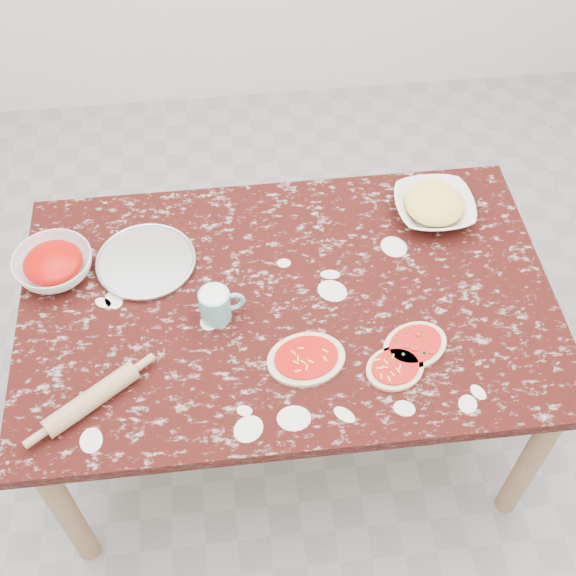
{
  "coord_description": "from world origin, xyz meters",
  "views": [
    {
      "loc": [
        -0.15,
        -1.33,
        2.49
      ],
      "look_at": [
        0.0,
        0.0,
        0.8
      ],
      "focal_mm": 45.61,
      "sensor_mm": 36.0,
      "label": 1
    }
  ],
  "objects_px": {
    "cheese_bowl": "(434,208)",
    "rolling_pin": "(92,399)",
    "sauce_bowl": "(54,266)",
    "flour_mug": "(216,305)",
    "pizza_tray": "(146,262)",
    "worktable": "(288,315)"
  },
  "relations": [
    {
      "from": "flour_mug",
      "to": "rolling_pin",
      "type": "relative_size",
      "value": 0.49
    },
    {
      "from": "cheese_bowl",
      "to": "rolling_pin",
      "type": "relative_size",
      "value": 0.93
    },
    {
      "from": "cheese_bowl",
      "to": "rolling_pin",
      "type": "xyz_separation_m",
      "value": [
        -1.07,
        -0.59,
        -0.0
      ]
    },
    {
      "from": "pizza_tray",
      "to": "rolling_pin",
      "type": "relative_size",
      "value": 1.11
    },
    {
      "from": "pizza_tray",
      "to": "flour_mug",
      "type": "height_order",
      "value": "flour_mug"
    },
    {
      "from": "flour_mug",
      "to": "sauce_bowl",
      "type": "bearing_deg",
      "value": 155.71
    },
    {
      "from": "sauce_bowl",
      "to": "rolling_pin",
      "type": "distance_m",
      "value": 0.49
    },
    {
      "from": "rolling_pin",
      "to": "flour_mug",
      "type": "bearing_deg",
      "value": 36.47
    },
    {
      "from": "sauce_bowl",
      "to": "flour_mug",
      "type": "height_order",
      "value": "flour_mug"
    },
    {
      "from": "pizza_tray",
      "to": "flour_mug",
      "type": "xyz_separation_m",
      "value": [
        0.21,
        -0.23,
        0.05
      ]
    },
    {
      "from": "cheese_bowl",
      "to": "rolling_pin",
      "type": "height_order",
      "value": "cheese_bowl"
    },
    {
      "from": "pizza_tray",
      "to": "sauce_bowl",
      "type": "height_order",
      "value": "sauce_bowl"
    },
    {
      "from": "flour_mug",
      "to": "rolling_pin",
      "type": "xyz_separation_m",
      "value": [
        -0.35,
        -0.26,
        -0.03
      ]
    },
    {
      "from": "pizza_tray",
      "to": "rolling_pin",
      "type": "height_order",
      "value": "rolling_pin"
    },
    {
      "from": "pizza_tray",
      "to": "sauce_bowl",
      "type": "distance_m",
      "value": 0.28
    },
    {
      "from": "worktable",
      "to": "pizza_tray",
      "type": "xyz_separation_m",
      "value": [
        -0.42,
        0.19,
        0.09
      ]
    },
    {
      "from": "flour_mug",
      "to": "cheese_bowl",
      "type": "bearing_deg",
      "value": 24.76
    },
    {
      "from": "rolling_pin",
      "to": "cheese_bowl",
      "type": "bearing_deg",
      "value": 28.87
    },
    {
      "from": "sauce_bowl",
      "to": "flour_mug",
      "type": "distance_m",
      "value": 0.53
    },
    {
      "from": "worktable",
      "to": "rolling_pin",
      "type": "height_order",
      "value": "rolling_pin"
    },
    {
      "from": "worktable",
      "to": "cheese_bowl",
      "type": "distance_m",
      "value": 0.6
    },
    {
      "from": "cheese_bowl",
      "to": "rolling_pin",
      "type": "bearing_deg",
      "value": -151.13
    }
  ]
}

